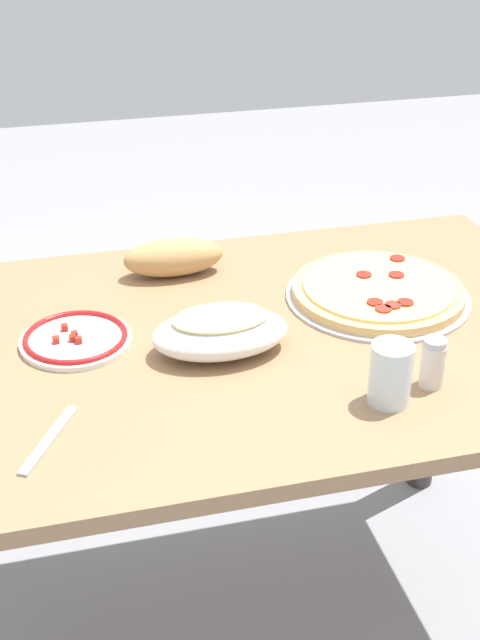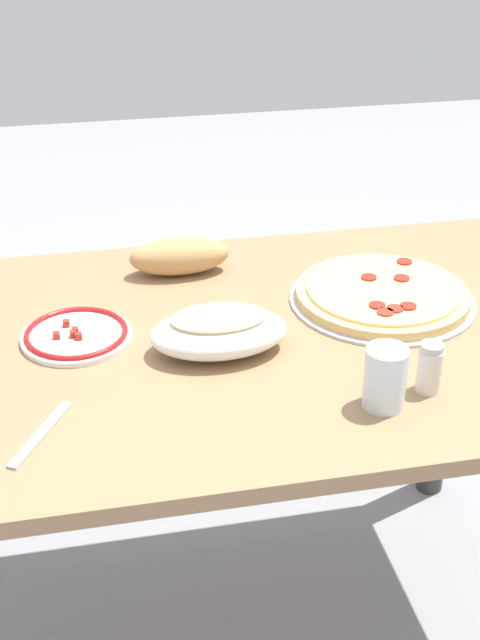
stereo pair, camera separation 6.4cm
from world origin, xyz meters
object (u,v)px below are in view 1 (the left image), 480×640
dining_table (240,393)px  water_glass (391,374)px  pepperoni_pizza (378,292)px  bread_loaf (174,257)px  spice_shaker (433,363)px  baked_pasta_dish (220,330)px  side_plate_near (76,339)px

dining_table → water_glass: 0.36m
pepperoni_pizza → water_glass: water_glass is taller
bread_loaf → spice_shaker: size_ratio=2.36×
baked_pasta_dish → spice_shaker: bearing=-31.7°
baked_pasta_dish → pepperoni_pizza: bearing=18.6°
pepperoni_pizza → bread_loaf: bearing=151.2°
pepperoni_pizza → side_plate_near: pepperoni_pizza is taller
dining_table → side_plate_near: 0.32m
baked_pasta_dish → side_plate_near: bearing=160.0°
side_plate_near → bread_loaf: size_ratio=0.97×
baked_pasta_dish → side_plate_near: (-0.24, 0.09, -0.03)m
baked_pasta_dish → spice_shaker: (0.31, -0.19, 0.00)m
water_glass → side_plate_near: water_glass is taller
water_glass → dining_table: bearing=124.1°
pepperoni_pizza → baked_pasta_dish: baked_pasta_dish is taller
dining_table → bread_loaf: bread_loaf is taller
baked_pasta_dish → water_glass: bearing=-44.0°
side_plate_near → bread_loaf: bearing=46.1°
side_plate_near → pepperoni_pizza: bearing=2.6°
pepperoni_pizza → spice_shaker: spice_shaker is taller
pepperoni_pizza → baked_pasta_dish: bearing=-161.4°
spice_shaker → bread_loaf: bearing=123.3°
baked_pasta_dish → bread_loaf: bearing=94.3°
side_plate_near → spice_shaker: size_ratio=2.28×
bread_loaf → water_glass: bearing=-65.1°
dining_table → pepperoni_pizza: 0.34m
pepperoni_pizza → side_plate_near: (-0.59, -0.03, -0.01)m
pepperoni_pizza → water_glass: bearing=-109.6°
spice_shaker → side_plate_near: bearing=153.2°
spice_shaker → baked_pasta_dish: bearing=148.3°
dining_table → water_glass: (0.18, -0.26, 0.18)m
water_glass → spice_shaker: bearing=16.8°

